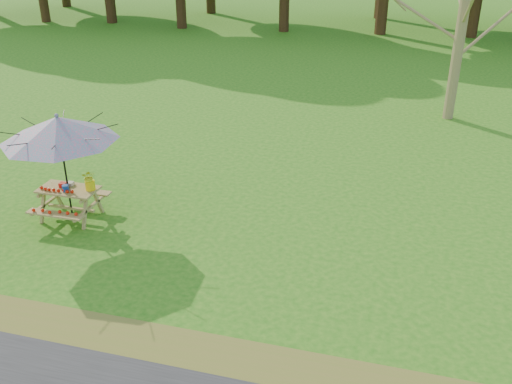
# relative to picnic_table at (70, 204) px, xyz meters

# --- Properties ---
(ground) EXTENTS (120.00, 120.00, 0.00)m
(ground) POSITION_rel_picnic_table_xyz_m (4.20, -0.50, -0.33)
(ground) COLOR #246D14
(ground) RESTS_ON ground
(drygrass_strip) EXTENTS (120.00, 1.20, 0.01)m
(drygrass_strip) POSITION_rel_picnic_table_xyz_m (4.20, -3.30, -0.32)
(drygrass_strip) COLOR olive
(drygrass_strip) RESTS_ON ground
(picnic_table) EXTENTS (1.20, 1.32, 0.67)m
(picnic_table) POSITION_rel_picnic_table_xyz_m (0.00, 0.00, 0.00)
(picnic_table) COLOR olive
(picnic_table) RESTS_ON ground
(patio_umbrella) EXTENTS (2.89, 2.89, 2.26)m
(patio_umbrella) POSITION_rel_picnic_table_xyz_m (0.00, 0.00, 1.62)
(patio_umbrella) COLOR black
(patio_umbrella) RESTS_ON ground
(produce_bins) EXTENTS (0.28, 0.40, 0.13)m
(produce_bins) POSITION_rel_picnic_table_xyz_m (-0.04, -0.00, 0.40)
(produce_bins) COLOR red
(produce_bins) RESTS_ON picnic_table
(tomatoes_row) EXTENTS (0.77, 0.13, 0.07)m
(tomatoes_row) POSITION_rel_picnic_table_xyz_m (-0.15, -0.18, 0.38)
(tomatoes_row) COLOR red
(tomatoes_row) RESTS_ON picnic_table
(flower_bucket) EXTENTS (0.33, 0.31, 0.43)m
(flower_bucket) POSITION_rel_picnic_table_xyz_m (0.47, 0.08, 0.57)
(flower_bucket) COLOR yellow
(flower_bucket) RESTS_ON picnic_table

